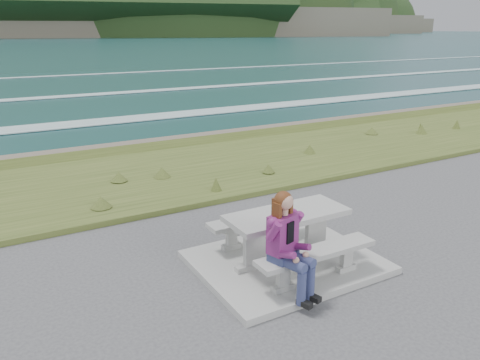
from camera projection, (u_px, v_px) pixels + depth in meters
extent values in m
cube|color=#9E9E99|center=(286.00, 262.00, 6.98)|extent=(2.60, 2.10, 0.10)
cube|color=#9E9E99|center=(255.00, 265.00, 6.69)|extent=(0.62, 0.12, 0.08)
cube|color=#9E9E99|center=(255.00, 246.00, 6.60)|extent=(0.34, 0.09, 0.51)
cube|color=#9E9E99|center=(255.00, 227.00, 6.51)|extent=(0.62, 0.12, 0.08)
cube|color=#9E9E99|center=(315.00, 248.00, 7.20)|extent=(0.62, 0.12, 0.08)
cube|color=#9E9E99|center=(316.00, 231.00, 7.11)|extent=(0.34, 0.09, 0.51)
cube|color=#9E9E99|center=(317.00, 213.00, 7.02)|extent=(0.62, 0.12, 0.08)
cube|color=#9E9E99|center=(287.00, 215.00, 6.74)|extent=(1.80, 0.75, 0.08)
cube|color=#9E9E99|center=(283.00, 288.00, 6.12)|extent=(0.30, 0.12, 0.08)
cube|color=#9E9E99|center=(283.00, 277.00, 6.07)|extent=(0.17, 0.09, 0.22)
cube|color=#9E9E99|center=(283.00, 267.00, 6.02)|extent=(0.30, 0.12, 0.08)
cube|color=#9E9E99|center=(346.00, 268.00, 6.62)|extent=(0.30, 0.12, 0.08)
cube|color=#9E9E99|center=(346.00, 258.00, 6.58)|extent=(0.17, 0.09, 0.22)
cube|color=#9E9E99|center=(347.00, 248.00, 6.53)|extent=(0.30, 0.12, 0.08)
cube|color=#9E9E99|center=(317.00, 252.00, 6.25)|extent=(1.80, 0.35, 0.07)
cube|color=#9E9E99|center=(231.00, 246.00, 7.27)|extent=(0.30, 0.12, 0.08)
cube|color=#9E9E99|center=(231.00, 237.00, 7.23)|extent=(0.17, 0.09, 0.22)
cube|color=#9E9E99|center=(231.00, 229.00, 7.18)|extent=(0.30, 0.12, 0.08)
cube|color=#9E9E99|center=(288.00, 232.00, 7.78)|extent=(0.30, 0.12, 0.08)
cube|color=#9E9E99|center=(289.00, 224.00, 7.73)|extent=(0.17, 0.09, 0.22)
cube|color=#9E9E99|center=(289.00, 215.00, 7.69)|extent=(0.30, 0.12, 0.08)
cube|color=#9E9E99|center=(261.00, 217.00, 7.41)|extent=(1.80, 0.35, 0.07)
cube|color=#394A1B|center=(165.00, 177.00, 11.12)|extent=(160.00, 4.50, 0.22)
cube|color=#6C6451|center=(129.00, 151.00, 13.52)|extent=(160.00, 0.80, 2.20)
cube|color=white|center=(87.00, 160.00, 19.10)|extent=(220.00, 3.00, 0.06)
cube|color=white|center=(55.00, 126.00, 25.71)|extent=(220.00, 2.00, 0.06)
cube|color=white|center=(29.00, 99.00, 35.63)|extent=(220.00, 1.40, 0.06)
cube|color=white|center=(9.00, 78.00, 50.51)|extent=(220.00, 1.00, 0.06)
cube|color=#6C6451|center=(172.00, 23.00, 338.68)|extent=(296.14, 193.70, 18.00)
ellipsoid|color=black|center=(171.00, 18.00, 337.75)|extent=(311.77, 210.10, 212.82)
cube|color=#6C6451|center=(306.00, 25.00, 502.46)|extent=(224.66, 148.06, 18.00)
ellipsoid|color=black|center=(306.00, 22.00, 501.54)|extent=(236.23, 161.33, 162.74)
cube|color=#6C6451|center=(353.00, 26.00, 660.40)|extent=(197.87, 126.05, 18.00)
ellipsoid|color=black|center=(354.00, 23.00, 659.47)|extent=(207.79, 137.80, 118.93)
cube|color=navy|center=(295.00, 277.00, 5.90)|extent=(0.53, 0.74, 0.56)
cube|color=#7E246C|center=(283.00, 233.00, 5.88)|extent=(0.44, 0.32, 0.50)
sphere|color=tan|center=(285.00, 201.00, 5.74)|extent=(0.21, 0.21, 0.21)
sphere|color=#512012|center=(283.00, 200.00, 5.75)|extent=(0.23, 0.23, 0.23)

